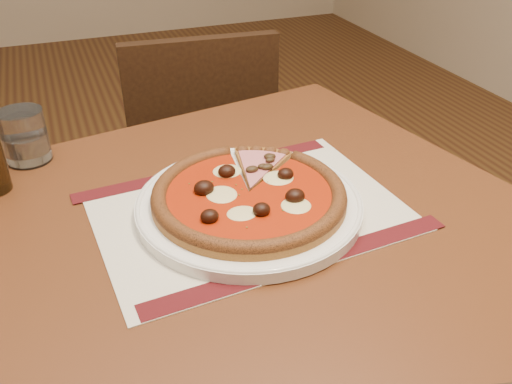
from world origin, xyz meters
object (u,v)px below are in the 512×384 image
at_px(table, 260,267).
at_px(pizza, 249,194).
at_px(plate, 249,205).
at_px(water_glass, 25,136).
at_px(chair_far, 199,152).

relative_size(table, pizza, 3.17).
bearing_deg(plate, water_glass, 136.37).
bearing_deg(plate, table, -55.15).
bearing_deg(plate, chair_far, 81.08).
bearing_deg(table, pizza, 125.52).
height_order(chair_far, pizza, chair_far).
height_order(table, plate, plate).
height_order(plate, pizza, pizza).
relative_size(chair_far, water_glass, 8.92).
distance_m(chair_far, plate, 0.78).
xyz_separation_m(pizza, water_glass, (-0.31, 0.29, 0.02)).
bearing_deg(water_glass, chair_far, 45.36).
distance_m(plate, water_glass, 0.42).
xyz_separation_m(chair_far, water_glass, (-0.42, -0.42, 0.32)).
xyz_separation_m(table, plate, (-0.01, 0.02, 0.11)).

